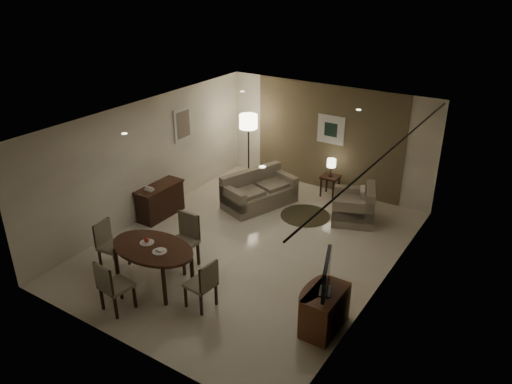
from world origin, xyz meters
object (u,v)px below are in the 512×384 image
Objects in this scene: chair_left at (113,246)px; floor_lamp at (249,149)px; chair_far at (182,243)px; chair_right at (200,283)px; side_table at (330,186)px; console_desk at (160,201)px; dining_table at (154,266)px; chair_near at (117,285)px; tv_cabinet at (325,310)px; sofa at (259,190)px; armchair at (353,204)px.

chair_left is 4.86m from floor_lamp.
chair_far is 1.16× the size of chair_right.
chair_far is 4.58m from side_table.
console_desk is 1.28× the size of chair_left.
chair_near is (-0.02, -0.87, 0.09)m from dining_table.
chair_far is 1.31m from chair_left.
chair_near is 1.33m from chair_left.
console_desk is 2.24× the size of side_table.
tv_cabinet is at bearing -89.56° from chair_left.
side_table is (-2.07, 4.60, -0.08)m from tv_cabinet.
chair_left is 1.75× the size of side_table.
tv_cabinet is at bearing -17.05° from console_desk.
side_table is at bearing 114.24° from tv_cabinet.
tv_cabinet is 4.20m from chair_left.
tv_cabinet is at bearing -115.13° from sofa.
dining_table is (-3.12, -0.57, 0.04)m from tv_cabinet.
floor_lamp reaches higher than armchair.
tv_cabinet reaches higher than side_table.
chair_near is 1.79× the size of side_table.
sofa reaches higher than tv_cabinet.
dining_table reaches higher than tv_cabinet.
chair_left is (-1.02, 0.85, -0.01)m from chair_near.
armchair is (-1.07, 3.68, 0.07)m from tv_cabinet.
tv_cabinet is 0.99× the size of chair_right.
console_desk is at bearing 162.95° from tv_cabinet.
dining_table is 1.11m from chair_right.
tv_cabinet is at bearing -2.77° from chair_far.
chair_far is (1.82, -1.36, 0.15)m from console_desk.
chair_left reaches higher than console_desk.
chair_near is 1.58m from chair_far.
floor_lamp reaches higher than chair_right.
dining_table is at bearing -101.50° from side_table.
sofa is at bearing -81.92° from chair_near.
dining_table is 0.87m from chair_near.
sofa is at bearing -98.97° from armchair.
floor_lamp is (-1.14, 5.69, 0.44)m from chair_near.
chair_left is at bearing -85.31° from chair_right.
chair_right is (-2.02, -0.62, 0.11)m from tv_cabinet.
dining_table is 1.82× the size of chair_right.
side_table is at bearing -21.12° from sofa.
armchair is (2.07, 5.12, -0.06)m from chair_near.
armchair is at bearing 60.45° from chair_far.
chair_left is 3.88m from sofa.
chair_right is (1.06, -0.76, -0.07)m from chair_far.
console_desk is 1.26× the size of chair_near.
chair_left is (-4.16, -0.58, 0.12)m from tv_cabinet.
chair_near is at bearing -92.54° from chair_far.
chair_far reaches higher than armchair.
chair_near reaches higher than console_desk.
dining_table is 3.76m from sofa.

